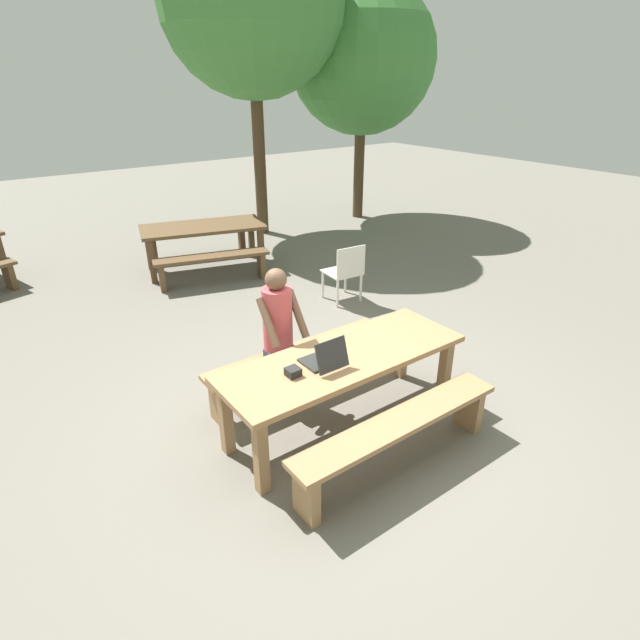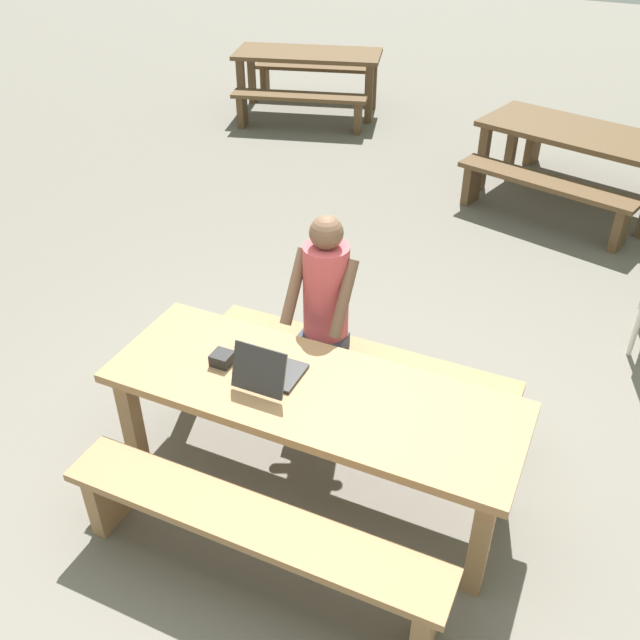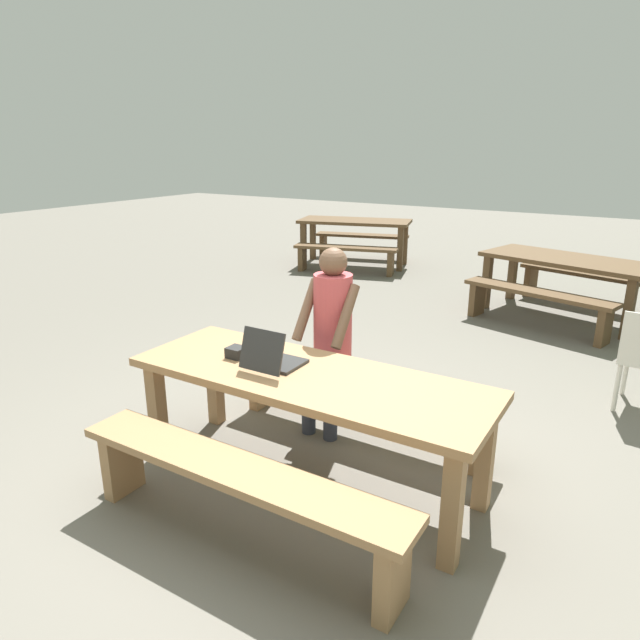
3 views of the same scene
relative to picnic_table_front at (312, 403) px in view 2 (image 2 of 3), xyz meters
The scene contains 13 objects.
ground_plane 0.61m from the picnic_table_front, ahead, with size 30.00×30.00×0.00m, color slate.
picnic_table_front is the anchor object (origin of this frame).
bench_near 0.73m from the picnic_table_front, 90.00° to the right, with size 1.94×0.30×0.46m.
bench_far 0.73m from the picnic_table_front, 90.00° to the left, with size 1.94×0.30×0.46m.
laptop 0.28m from the picnic_table_front, behind, with size 0.29×0.33×0.26m.
small_pouch 0.54m from the picnic_table_front, behind, with size 0.11×0.10×0.07m.
person_seated 0.70m from the picnic_table_front, 109.59° to the left, with size 0.38×0.39×1.33m.
picnic_table_mid 4.53m from the picnic_table_front, 80.45° to the left, with size 2.03×1.30×0.72m.
bench_mid_south 3.87m from the picnic_table_front, 81.46° to the left, with size 1.70×0.74×0.44m.
bench_mid_north 5.20m from the picnic_table_front, 79.69° to the left, with size 1.70×0.74×0.44m.
picnic_table_rear 6.44m from the picnic_table_front, 115.59° to the left, with size 1.97×1.22×0.77m.
bench_rear_south 5.81m from the picnic_table_front, 116.69° to the left, with size 1.67×0.73×0.43m.
bench_rear_north 7.08m from the picnic_table_front, 114.68° to the left, with size 1.67×0.73×0.43m.
Camera 2 is at (1.19, -2.49, 3.07)m, focal length 39.54 mm.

